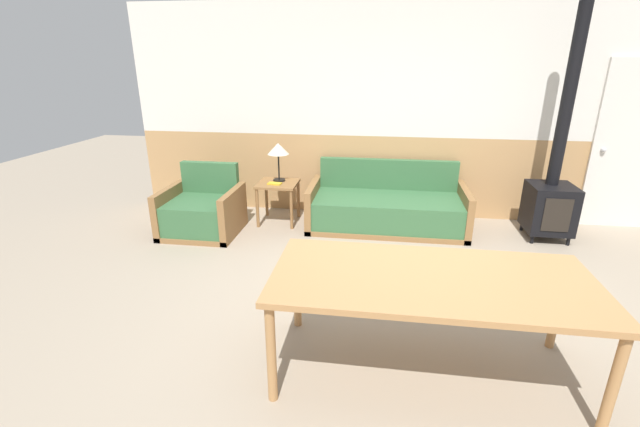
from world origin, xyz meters
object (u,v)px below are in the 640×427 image
(side_table, at_px, (278,190))
(wood_stove, at_px, (553,186))
(couch, at_px, (387,209))
(table_lamp, at_px, (278,150))
(dining_table, at_px, (431,285))
(armchair, at_px, (202,213))

(side_table, bearing_deg, wood_stove, -0.74)
(couch, relative_size, wood_stove, 0.75)
(table_lamp, height_order, wood_stove, wood_stove)
(couch, xyz_separation_m, table_lamp, (-1.39, 0.06, 0.69))
(side_table, bearing_deg, couch, 1.25)
(couch, xyz_separation_m, dining_table, (0.26, -2.66, 0.42))
(armchair, bearing_deg, dining_table, -41.76)
(armchair, distance_m, dining_table, 3.31)
(armchair, xyz_separation_m, side_table, (0.83, 0.48, 0.19))
(dining_table, height_order, wood_stove, wood_stove)
(side_table, height_order, table_lamp, table_lamp)
(armchair, distance_m, side_table, 0.98)
(armchair, bearing_deg, table_lamp, 33.33)
(dining_table, xyz_separation_m, wood_stove, (1.61, 2.59, -0.03))
(armchair, relative_size, table_lamp, 1.81)
(table_lamp, bearing_deg, couch, -2.34)
(side_table, height_order, dining_table, dining_table)
(table_lamp, bearing_deg, side_table, -88.99)
(side_table, bearing_deg, armchair, -150.30)
(wood_stove, bearing_deg, couch, 177.80)
(dining_table, relative_size, wood_stove, 0.79)
(table_lamp, bearing_deg, armchair, -145.95)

